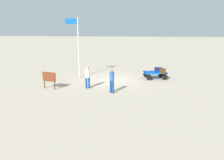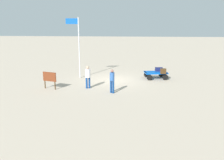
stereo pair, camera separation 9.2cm
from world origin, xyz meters
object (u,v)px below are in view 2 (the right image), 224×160
worker_lead (112,80)px  luggage_cart (156,74)px  suitcase_tan (163,71)px  flagpole (78,43)px  worker_trailing (88,75)px  signboard (50,78)px  suitcase_maroon (159,69)px

worker_lead → luggage_cart: bearing=-126.5°
suitcase_tan → flagpole: (7.15, -0.32, 2.24)m
worker_lead → worker_trailing: size_ratio=0.98×
worker_trailing → worker_lead: bearing=150.8°
luggage_cart → worker_trailing: 6.27m
flagpole → signboard: (1.30, 3.65, -2.20)m
suitcase_tan → signboard: bearing=21.5°
suitcase_maroon → flagpole: flagpole is taller
suitcase_tan → worker_trailing: size_ratio=0.31×
worker_trailing → suitcase_tan: bearing=-152.9°
signboard → suitcase_maroon: bearing=-152.6°
flagpole → worker_trailing: bearing=113.4°
suitcase_maroon → luggage_cart: bearing=50.7°
worker_trailing → flagpole: 4.10m
luggage_cart → signboard: size_ratio=1.65×
luggage_cart → worker_trailing: (5.18, 3.49, 0.55)m
suitcase_tan → worker_lead: bearing=45.5°
suitcase_tan → worker_trailing: bearing=27.1°
worker_lead → signboard: bearing=-8.0°
worker_trailing → signboard: worker_trailing is taller
luggage_cart → suitcase_maroon: (-0.31, -0.38, 0.30)m
flagpole → worker_lead: bearing=127.1°
worker_trailing → flagpole: bearing=-66.6°
luggage_cart → worker_lead: size_ratio=1.25×
suitcase_maroon → flagpole: size_ratio=0.13×
flagpole → signboard: 4.45m
suitcase_maroon → worker_lead: size_ratio=0.40×
worker_lead → worker_trailing: bearing=-29.2°
suitcase_maroon → signboard: bearing=27.4°
luggage_cart → suitcase_maroon: bearing=-129.3°
suitcase_tan → suitcase_maroon: bearing=-75.0°
suitcase_tan → worker_trailing: (5.74, 2.94, 0.21)m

